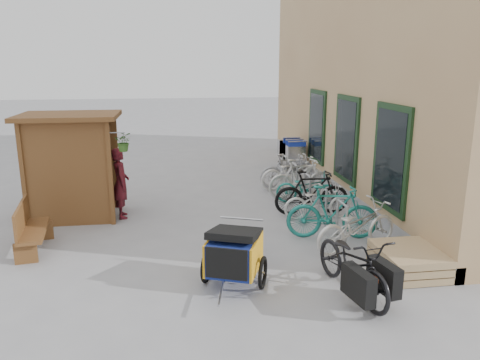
{
  "coord_description": "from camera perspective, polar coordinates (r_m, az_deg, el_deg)",
  "views": [
    {
      "loc": [
        -0.93,
        -8.33,
        3.5
      ],
      "look_at": [
        0.5,
        1.5,
        1.0
      ],
      "focal_mm": 35.0,
      "sensor_mm": 36.0,
      "label": 1
    }
  ],
  "objects": [
    {
      "name": "bike_1",
      "position": [
        9.67,
        11.18,
        -3.87
      ],
      "size": [
        1.92,
        0.87,
        1.11
      ],
      "primitive_type": "imported",
      "rotation": [
        0.0,
        0.0,
        1.38
      ],
      "color": "#1E796E",
      "rests_on": "ground"
    },
    {
      "name": "shopping_carts",
      "position": [
        15.89,
        6.2,
        3.63
      ],
      "size": [
        0.6,
        1.67,
        1.08
      ],
      "color": "silver",
      "rests_on": "ground"
    },
    {
      "name": "bench",
      "position": [
        9.72,
        -24.32,
        -5.31
      ],
      "size": [
        0.65,
        1.52,
        0.93
      ],
      "rotation": [
        0.0,
        0.0,
        0.14
      ],
      "color": "brown",
      "rests_on": "ground"
    },
    {
      "name": "bike_2",
      "position": [
        10.84,
        9.52,
        -2.6
      ],
      "size": [
        1.6,
        0.6,
        0.83
      ],
      "primitive_type": "imported",
      "rotation": [
        0.0,
        0.0,
        1.54
      ],
      "color": "silver",
      "rests_on": "ground"
    },
    {
      "name": "person_kiosk",
      "position": [
        11.06,
        -14.34,
        -0.38
      ],
      "size": [
        0.49,
        0.65,
        1.63
      ],
      "primitive_type": "imported",
      "rotation": [
        0.0,
        0.0,
        1.75
      ],
      "color": "maroon",
      "rests_on": "ground"
    },
    {
      "name": "bike_rack",
      "position": [
        11.6,
        8.19,
        -0.93
      ],
      "size": [
        0.05,
        5.35,
        0.86
      ],
      "color": "#A5A8AD",
      "rests_on": "ground"
    },
    {
      "name": "building",
      "position": [
        14.82,
        22.39,
        13.07
      ],
      "size": [
        6.07,
        13.0,
        7.0
      ],
      "color": "tan",
      "rests_on": "ground"
    },
    {
      "name": "bike_7",
      "position": [
        13.44,
        5.93,
        1.13
      ],
      "size": [
        1.65,
        0.49,
        0.99
      ],
      "primitive_type": "imported",
      "rotation": [
        0.0,
        0.0,
        1.55
      ],
      "color": "#9D9CA1",
      "rests_on": "ground"
    },
    {
      "name": "cargo_bike",
      "position": [
        7.47,
        13.73,
        -9.96
      ],
      "size": [
        1.02,
        2.02,
        1.02
      ],
      "rotation": [
        0.0,
        0.0,
        0.19
      ],
      "color": "black",
      "rests_on": "ground"
    },
    {
      "name": "ground",
      "position": [
        9.08,
        -1.78,
        -8.54
      ],
      "size": [
        80.0,
        80.0,
        0.0
      ],
      "primitive_type": "plane",
      "color": "#9B9B9E"
    },
    {
      "name": "kiosk",
      "position": [
        11.23,
        -20.24,
        3.26
      ],
      "size": [
        2.49,
        1.65,
        2.4
      ],
      "color": "brown",
      "rests_on": "ground"
    },
    {
      "name": "bike_4",
      "position": [
        11.99,
        8.16,
        -0.96
      ],
      "size": [
        1.65,
        0.97,
        0.82
      ],
      "primitive_type": "imported",
      "rotation": [
        0.0,
        0.0,
        1.28
      ],
      "color": "#1E796E",
      "rests_on": "ground"
    },
    {
      "name": "bike_0",
      "position": [
        9.18,
        14.02,
        -5.5
      ],
      "size": [
        1.95,
        1.2,
        0.97
      ],
      "primitive_type": "imported",
      "rotation": [
        0.0,
        0.0,
        1.9
      ],
      "color": "silver",
      "rests_on": "ground"
    },
    {
      "name": "bike_6",
      "position": [
        13.28,
        6.3,
        0.9
      ],
      "size": [
        1.92,
        0.95,
        0.97
      ],
      "primitive_type": "imported",
      "rotation": [
        0.0,
        0.0,
        1.74
      ],
      "color": "silver",
      "rests_on": "ground"
    },
    {
      "name": "bike_3",
      "position": [
        11.12,
        8.76,
        -1.52
      ],
      "size": [
        1.79,
        0.57,
        1.07
      ],
      "primitive_type": "imported",
      "rotation": [
        0.0,
        0.0,
        1.53
      ],
      "color": "black",
      "rests_on": "ground"
    },
    {
      "name": "pallet_stack",
      "position": [
        8.62,
        19.86,
        -9.2
      ],
      "size": [
        1.0,
        1.2,
        0.4
      ],
      "color": "tan",
      "rests_on": "ground"
    },
    {
      "name": "child_trailer",
      "position": [
        7.57,
        -0.72,
        -8.77
      ],
      "size": [
        1.13,
        1.72,
        1.0
      ],
      "rotation": [
        0.0,
        0.0,
        -0.38
      ],
      "color": "navy",
      "rests_on": "ground"
    },
    {
      "name": "bike_5",
      "position": [
        12.41,
        7.39,
        0.18
      ],
      "size": [
        1.82,
        0.72,
        1.07
      ],
      "primitive_type": "imported",
      "rotation": [
        0.0,
        0.0,
        1.69
      ],
      "color": "silver",
      "rests_on": "ground"
    }
  ]
}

